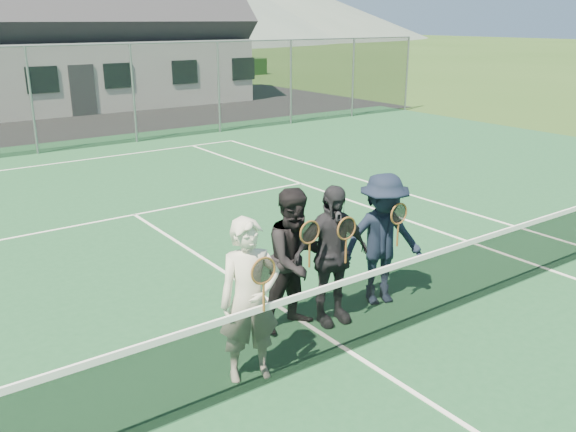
% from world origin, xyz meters
% --- Properties ---
extents(court_surface, '(30.00, 30.00, 0.02)m').
position_xyz_m(court_surface, '(0.00, 0.00, 0.01)').
color(court_surface, '#1C4C2B').
rests_on(court_surface, ground).
extents(court_markings, '(11.03, 23.83, 0.01)m').
position_xyz_m(court_markings, '(0.00, 0.00, 0.02)').
color(court_markings, white).
rests_on(court_markings, court_surface).
extents(tennis_net, '(11.68, 0.08, 1.10)m').
position_xyz_m(tennis_net, '(0.00, 0.00, 0.54)').
color(tennis_net, slate).
rests_on(tennis_net, ground).
extents(perimeter_fence, '(30.07, 0.07, 3.02)m').
position_xyz_m(perimeter_fence, '(0.00, 13.50, 1.52)').
color(perimeter_fence, slate).
rests_on(perimeter_fence, ground).
extents(clubhouse, '(15.60, 8.20, 7.70)m').
position_xyz_m(clubhouse, '(4.00, 24.00, 3.99)').
color(clubhouse, silver).
rests_on(clubhouse, ground).
extents(player_a, '(0.75, 0.61, 1.80)m').
position_xyz_m(player_a, '(-1.20, 0.24, 0.92)').
color(player_a, beige).
rests_on(player_a, court_surface).
extents(player_b, '(0.90, 0.71, 1.80)m').
position_xyz_m(player_b, '(-0.13, 0.88, 0.92)').
color(player_b, black).
rests_on(player_b, court_surface).
extents(player_c, '(1.11, 0.59, 1.80)m').
position_xyz_m(player_c, '(0.31, 0.73, 0.92)').
color(player_c, '#222227').
rests_on(player_c, court_surface).
extents(player_d, '(1.32, 1.02, 1.80)m').
position_xyz_m(player_d, '(1.23, 0.77, 0.92)').
color(player_d, black).
rests_on(player_d, court_surface).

